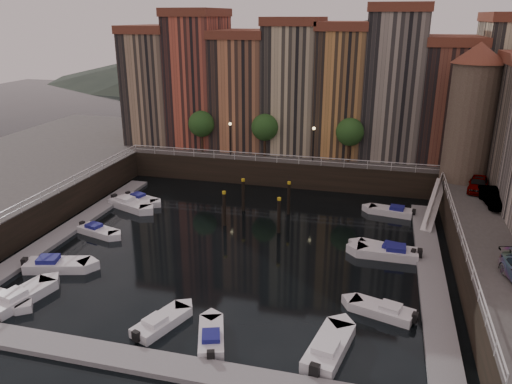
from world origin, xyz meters
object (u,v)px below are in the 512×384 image
(gangway, at_px, (434,202))
(boat_left_1, at_px, (56,265))
(corner_tower, at_px, (472,111))
(car_b, at_px, (494,198))
(boat_left_0, at_px, (3,300))
(car_a, at_px, (478,185))
(boat_left_2, at_px, (98,231))
(mooring_pilings, at_px, (259,205))

(gangway, distance_m, boat_left_1, 34.98)
(corner_tower, xyz_separation_m, car_b, (1.77, -7.36, -6.42))
(boat_left_1, bearing_deg, car_b, 8.81)
(boat_left_0, height_order, car_a, car_a)
(boat_left_0, bearing_deg, car_a, 45.58)
(gangway, bearing_deg, boat_left_0, -142.02)
(boat_left_1, distance_m, boat_left_2, 6.94)
(mooring_pilings, relative_size, car_a, 1.33)
(boat_left_2, bearing_deg, mooring_pilings, 42.69)
(corner_tower, height_order, boat_left_0, corner_tower)
(car_b, bearing_deg, mooring_pilings, 176.50)
(boat_left_0, bearing_deg, boat_left_2, 99.85)
(car_b, bearing_deg, boat_left_2, -173.92)
(boat_left_2, relative_size, car_a, 1.02)
(car_b, bearing_deg, boat_left_1, -163.48)
(corner_tower, distance_m, boat_left_1, 41.02)
(mooring_pilings, bearing_deg, car_b, 4.06)
(car_a, xyz_separation_m, car_b, (0.81, -3.75, 0.03))
(boat_left_1, xyz_separation_m, car_a, (33.66, 19.16, 3.34))
(car_a, bearing_deg, car_b, -65.72)
(corner_tower, height_order, boat_left_2, corner_tower)
(gangway, relative_size, boat_left_0, 1.98)
(corner_tower, distance_m, car_b, 9.93)
(car_b, bearing_deg, boat_left_0, -156.83)
(boat_left_1, relative_size, car_b, 1.14)
(boat_left_2, height_order, car_b, car_b)
(corner_tower, relative_size, car_a, 3.19)
(gangway, distance_m, car_a, 4.37)
(boat_left_1, height_order, boat_left_2, boat_left_1)
(corner_tower, distance_m, car_a, 7.46)
(gangway, xyz_separation_m, car_a, (3.87, 0.89, 1.82))
(boat_left_1, relative_size, car_a, 1.23)
(gangway, xyz_separation_m, mooring_pilings, (-16.64, -4.37, -0.27))
(mooring_pilings, relative_size, boat_left_1, 1.09)
(mooring_pilings, height_order, car_a, car_a)
(mooring_pilings, height_order, boat_left_1, mooring_pilings)
(gangway, bearing_deg, car_b, -31.43)
(boat_left_0, height_order, car_b, car_b)
(corner_tower, xyz_separation_m, gangway, (-2.90, -4.50, -8.28))
(mooring_pilings, xyz_separation_m, boat_left_2, (-13.62, -6.97, -1.32))
(corner_tower, distance_m, gangway, 9.86)
(boat_left_2, bearing_deg, boat_left_0, -74.45)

